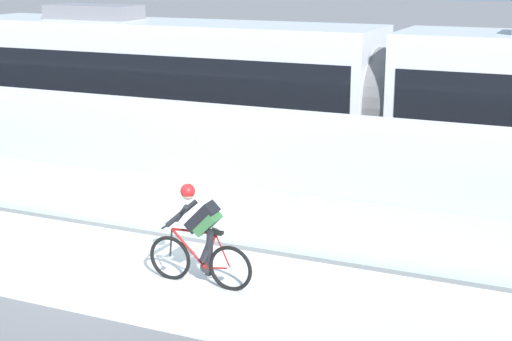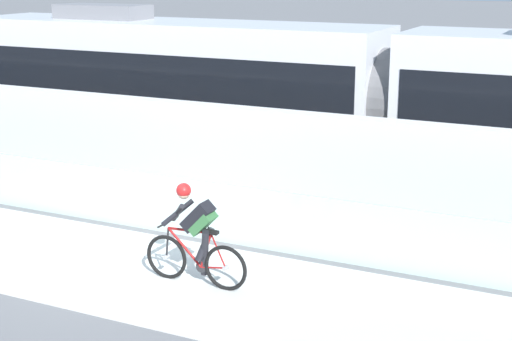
% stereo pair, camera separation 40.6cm
% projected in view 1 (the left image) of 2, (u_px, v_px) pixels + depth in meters
% --- Properties ---
extents(ground_plane, '(200.00, 200.00, 0.00)m').
position_uv_depth(ground_plane, '(114.00, 269.00, 12.57)').
color(ground_plane, slate).
extents(bike_path_deck, '(32.00, 3.20, 0.01)m').
position_uv_depth(bike_path_deck, '(114.00, 268.00, 12.57)').
color(bike_path_deck, silver).
rests_on(bike_path_deck, ground).
extents(glass_parapet, '(32.00, 0.05, 1.08)m').
position_uv_depth(glass_parapet, '(170.00, 206.00, 14.07)').
color(glass_parapet, '#ADC6C1').
rests_on(glass_parapet, ground).
extents(concrete_barrier_wall, '(32.00, 0.36, 2.11)m').
position_uv_depth(concrete_barrier_wall, '(215.00, 157.00, 15.52)').
color(concrete_barrier_wall, silver).
rests_on(concrete_barrier_wall, ground).
extents(tram_rail_near, '(32.00, 0.08, 0.01)m').
position_uv_depth(tram_rail_near, '(264.00, 177.00, 17.98)').
color(tram_rail_near, '#595654').
rests_on(tram_rail_near, ground).
extents(tram_rail_far, '(32.00, 0.08, 0.01)m').
position_uv_depth(tram_rail_far, '(287.00, 163.00, 19.25)').
color(tram_rail_far, '#595654').
rests_on(tram_rail_far, ground).
extents(tram, '(22.56, 2.54, 3.81)m').
position_uv_depth(tram, '(387.00, 100.00, 17.08)').
color(tram, silver).
rests_on(tram, ground).
extents(cyclist_on_bike, '(1.77, 0.58, 1.61)m').
position_uv_depth(cyclist_on_bike, '(200.00, 237.00, 11.74)').
color(cyclist_on_bike, black).
rests_on(cyclist_on_bike, ground).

